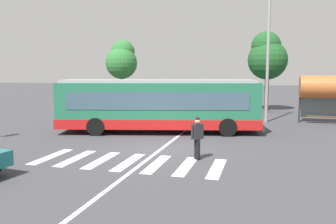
% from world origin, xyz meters
% --- Properties ---
extents(ground_plane, '(160.00, 160.00, 0.00)m').
position_xyz_m(ground_plane, '(0.00, 0.00, 0.00)').
color(ground_plane, '#3D3D42').
extents(city_transit_bus, '(11.84, 5.19, 3.06)m').
position_xyz_m(city_transit_bus, '(-1.29, 4.40, 1.59)').
color(city_transit_bus, black).
rests_on(city_transit_bus, ground_plane).
extents(pedestrian_crossing_street, '(0.47, 0.46, 1.72)m').
position_xyz_m(pedestrian_crossing_street, '(2.03, -1.29, 0.97)').
color(pedestrian_crossing_street, black).
rests_on(pedestrian_crossing_street, ground_plane).
extents(parked_car_champagne, '(1.93, 4.53, 1.35)m').
position_xyz_m(parked_car_champagne, '(-4.89, 15.19, 0.77)').
color(parked_car_champagne, black).
rests_on(parked_car_champagne, ground_plane).
extents(parked_car_black, '(1.89, 4.51, 1.35)m').
position_xyz_m(parked_car_black, '(-2.18, 15.28, 0.77)').
color(parked_car_black, black).
rests_on(parked_car_black, ground_plane).
extents(parked_car_blue, '(1.95, 4.54, 1.35)m').
position_xyz_m(parked_car_blue, '(0.69, 15.83, 0.77)').
color(parked_car_blue, black).
rests_on(parked_car_blue, ground_plane).
extents(parked_car_teal, '(2.01, 4.57, 1.35)m').
position_xyz_m(parked_car_teal, '(3.28, 15.83, 0.77)').
color(parked_car_teal, black).
rests_on(parked_car_teal, ground_plane).
extents(bus_stop_shelter, '(4.62, 1.54, 3.25)m').
position_xyz_m(bus_stop_shelter, '(9.25, 10.81, 2.42)').
color(bus_stop_shelter, '#28282B').
rests_on(bus_stop_shelter, ground_plane).
extents(twin_arm_street_lamp, '(4.36, 0.32, 10.34)m').
position_xyz_m(twin_arm_street_lamp, '(4.77, 10.30, 6.24)').
color(twin_arm_street_lamp, '#939399').
rests_on(twin_arm_street_lamp, ground_plane).
extents(background_tree_left, '(3.26, 3.26, 6.77)m').
position_xyz_m(background_tree_left, '(-9.67, 19.09, 4.71)').
color(background_tree_left, brown).
rests_on(background_tree_left, ground_plane).
extents(background_tree_right, '(3.52, 3.52, 7.12)m').
position_xyz_m(background_tree_right, '(4.79, 18.14, 4.91)').
color(background_tree_right, brown).
rests_on(background_tree_right, ground_plane).
extents(crosswalk_painted_stripes, '(7.36, 2.75, 0.01)m').
position_xyz_m(crosswalk_painted_stripes, '(-0.48, -2.40, 0.00)').
color(crosswalk_painted_stripes, silver).
rests_on(crosswalk_painted_stripes, ground_plane).
extents(lane_center_line, '(0.16, 24.00, 0.01)m').
position_xyz_m(lane_center_line, '(0.10, 2.00, 0.00)').
color(lane_center_line, silver).
rests_on(lane_center_line, ground_plane).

